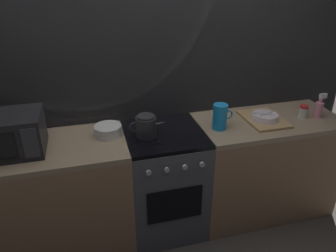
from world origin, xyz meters
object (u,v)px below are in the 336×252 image
Objects in this scene: mixing_bowl at (108,131)px; spice_jar at (303,112)px; dish_pile at (264,118)px; pitcher at (220,117)px; spray_bottle at (319,108)px; stove_unit at (165,181)px; microwave at (7,134)px; kettle at (146,126)px.

spice_jar is (1.59, -0.10, 0.01)m from mixing_bowl.
mixing_bowl reaches higher than dish_pile.
spray_bottle is (0.88, -0.01, -0.02)m from pitcher.
stove_unit is at bearing 177.41° from spray_bottle.
pitcher is 0.42m from dish_pile.
spice_jar is at bearing -0.65° from microwave.
pitcher reaches higher than spice_jar.
mixing_bowl is 1.25m from dish_pile.
pitcher is at bearing -174.21° from dish_pile.
dish_pile is (0.41, 0.04, -0.08)m from pitcher.
stove_unit is 2.25× the size of dish_pile.
spice_jar reaches higher than stove_unit.
dish_pile is at bearing 5.79° from pitcher.
microwave is 2.26m from spice_jar.
mixing_bowl is 1.72m from spray_bottle.
kettle is 1.45m from spray_bottle.
spice_jar is at bearing -4.88° from dish_pile.
stove_unit is 3.16× the size of kettle.
microwave is 1.50m from pitcher.
pitcher is (0.57, -0.02, 0.02)m from kettle.
dish_pile is (1.25, -0.07, -0.02)m from mixing_bowl.
stove_unit is 0.55m from kettle.
stove_unit is 8.57× the size of spice_jar.
kettle reaches higher than stove_unit.
microwave is 0.93m from kettle.
mixing_bowl is 1.90× the size of spice_jar.
kettle is 1.40× the size of spray_bottle.
dish_pile is 0.35m from spice_jar.
spice_jar is at bearing -1.65° from stove_unit.
spray_bottle is at bearing -2.59° from stove_unit.
spray_bottle is at bearing -1.48° from kettle.
kettle is 0.57m from pitcher.
pitcher reaches higher than kettle.
microwave is 1.15× the size of dish_pile.
spray_bottle is (0.47, -0.05, 0.06)m from dish_pile.
spray_bottle reaches higher than spice_jar.
kettle is (-0.14, -0.02, 0.53)m from stove_unit.
dish_pile is (0.84, -0.00, 0.47)m from stove_unit.
spray_bottle is at bearing -0.84° from pitcher.
microwave is 4.38× the size of spice_jar.
dish_pile is 0.48m from spray_bottle.
dish_pile is at bearing 175.12° from spice_jar.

